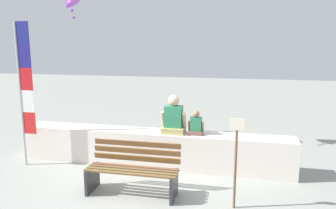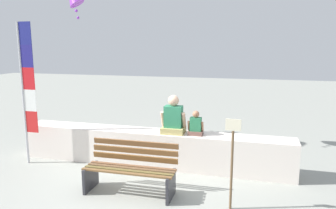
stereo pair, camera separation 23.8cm
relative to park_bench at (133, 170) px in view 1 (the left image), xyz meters
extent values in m
plane|color=gray|center=(-0.05, 0.51, -0.42)|extent=(40.00, 40.00, 0.00)
cube|color=silver|center=(-0.05, 1.35, -0.03)|extent=(5.97, 0.58, 0.77)
cube|color=brown|center=(0.00, -0.25, 0.03)|extent=(1.62, 0.09, 0.03)
cube|color=brown|center=(0.00, -0.14, 0.03)|extent=(1.62, 0.09, 0.03)
cube|color=brown|center=(0.00, -0.03, 0.03)|extent=(1.62, 0.09, 0.03)
cube|color=brown|center=(0.00, 0.09, 0.03)|extent=(1.62, 0.09, 0.03)
cube|color=brown|center=(0.00, 0.19, 0.15)|extent=(1.62, 0.07, 0.10)
cube|color=brown|center=(0.00, 0.21, 0.28)|extent=(1.62, 0.07, 0.10)
cube|color=brown|center=(0.00, 0.24, 0.41)|extent=(1.62, 0.07, 0.10)
cube|color=#2D2D33|center=(-0.75, -0.09, -0.19)|extent=(0.06, 0.53, 0.45)
cube|color=#2D2D33|center=(0.75, -0.07, -0.19)|extent=(0.06, 0.53, 0.45)
cube|color=tan|center=(0.45, 1.32, 0.41)|extent=(0.47, 0.39, 0.13)
cube|color=#2C7A55|center=(0.45, 1.32, 0.70)|extent=(0.37, 0.24, 0.45)
cylinder|color=#D6A88A|center=(0.22, 1.30, 0.65)|extent=(0.08, 0.18, 0.33)
cylinder|color=#D6A88A|center=(0.67, 1.30, 0.65)|extent=(0.08, 0.18, 0.33)
sphere|color=#D6A88A|center=(0.45, 1.32, 1.04)|extent=(0.23, 0.23, 0.23)
cube|color=brown|center=(0.92, 1.32, 0.39)|extent=(0.30, 0.24, 0.08)
cube|color=#2C7B50|center=(0.92, 1.32, 0.57)|extent=(0.23, 0.15, 0.28)
cylinder|color=#A26C4E|center=(0.78, 1.30, 0.54)|extent=(0.05, 0.11, 0.21)
cylinder|color=#A26C4E|center=(1.06, 1.30, 0.54)|extent=(0.05, 0.11, 0.21)
sphere|color=#A26C4E|center=(0.92, 1.32, 0.78)|extent=(0.14, 0.14, 0.14)
cylinder|color=#B7B7BC|center=(-2.75, 0.74, 1.12)|extent=(0.05, 0.05, 3.07)
cube|color=red|center=(-2.58, 0.74, 0.54)|extent=(0.29, 0.02, 0.47)
cube|color=white|center=(-2.58, 0.74, 1.01)|extent=(0.29, 0.02, 0.47)
cube|color=red|center=(-2.58, 0.74, 1.48)|extent=(0.29, 0.02, 0.47)
cube|color=navy|center=(-2.58, 0.74, 1.95)|extent=(0.29, 0.02, 0.47)
cube|color=navy|center=(-2.58, 0.74, 2.42)|extent=(0.29, 0.02, 0.47)
sphere|color=purple|center=(-2.80, 3.09, 3.29)|extent=(0.08, 0.08, 0.08)
sphere|color=purple|center=(-2.81, 3.19, 3.11)|extent=(0.08, 0.08, 0.08)
sphere|color=purple|center=(-2.83, 3.29, 2.93)|extent=(0.08, 0.08, 0.08)
cylinder|color=brown|center=(1.76, -0.16, 0.23)|extent=(0.04, 0.04, 1.29)
cube|color=beige|center=(1.76, -0.16, 0.97)|extent=(0.24, 0.05, 0.18)
camera|label=1|loc=(1.80, -5.06, 2.17)|focal=34.15mm
camera|label=2|loc=(2.03, -5.00, 2.17)|focal=34.15mm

